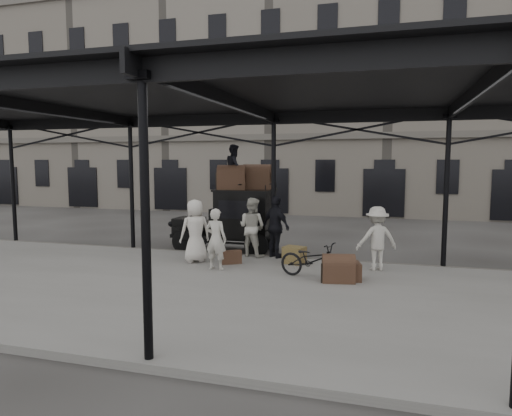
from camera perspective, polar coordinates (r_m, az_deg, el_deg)
The scene contains 18 objects.
ground at distance 12.64m, azimuth -0.06°, elevation -8.48°, with size 120.00×120.00×0.00m, color #383533.
platform at distance 10.79m, azimuth -3.10°, elevation -10.62°, with size 28.00×8.00×0.15m, color slate.
canopy at distance 10.70m, azimuth -2.73°, elevation 13.72°, with size 22.50×9.00×4.74m.
building_frontage at distance 30.19m, azimuth 9.82°, elevation 13.20°, with size 64.00×8.00×14.00m, color slate.
taxi at distance 15.68m, azimuth -2.45°, elevation -1.18°, with size 3.65×1.55×2.18m.
porter_left at distance 12.61m, azimuth -5.04°, elevation -3.88°, with size 0.62×0.41×1.70m, color beige.
porter_midleft at distance 14.30m, azimuth -0.50°, elevation -2.40°, with size 0.90×0.70×1.85m, color beige.
porter_centre at distance 13.62m, azimuth -7.60°, elevation -2.84°, with size 0.91×0.59×1.86m, color silver.
porter_official at distance 14.09m, azimuth 2.51°, elevation -2.35°, with size 1.13×0.47×1.93m, color black.
porter_right at distance 12.92m, azimuth 14.87°, elevation -3.70°, with size 1.13×0.65×1.76m, color beige.
bicycle at distance 11.76m, azimuth 7.04°, elevation -6.50°, with size 0.63×1.80×0.95m, color black.
porter_roof at distance 15.48m, azimuth -2.70°, elevation 5.16°, with size 0.74×0.57×1.51m, color black.
steamer_trunk_roof_near at distance 15.37m, azimuth -3.05°, elevation 3.61°, with size 0.94×0.57×0.69m, color #4F3124, non-canonical shape.
steamer_trunk_roof_far at distance 15.57m, azimuth 0.11°, elevation 3.67°, with size 0.95×0.58×0.70m, color #4F3124, non-canonical shape.
steamer_trunk_platform at distance 11.59m, azimuth 10.26°, elevation -7.66°, with size 0.80×0.49×0.58m, color #4F3124, non-canonical shape.
wicker_hamper at distance 13.43m, azimuth 4.81°, elevation -5.88°, with size 0.60×0.45×0.50m, color olive.
suitcase_upright at distance 11.87m, azimuth 12.49°, elevation -7.71°, with size 0.15×0.60×0.45m, color #4F3124.
suitcase_flat at distance 13.35m, azimuth -3.11°, elevation -6.16°, with size 0.60×0.15×0.40m, color #4F3124.
Camera 1 is at (3.43, -11.75, 3.15)m, focal length 32.00 mm.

